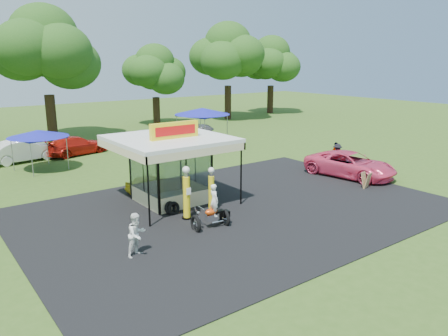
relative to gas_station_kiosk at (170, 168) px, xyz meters
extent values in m
plane|color=#35541A|center=(2.00, -4.99, -1.78)|extent=(120.00, 120.00, 0.00)
cube|color=black|center=(2.00, -2.99, -1.76)|extent=(20.00, 14.00, 0.04)
cube|color=white|center=(0.00, 0.01, -1.75)|extent=(3.00, 3.00, 0.06)
cube|color=white|center=(0.00, 0.01, 1.51)|extent=(5.40, 5.40, 0.18)
cube|color=yellow|center=(0.00, -0.49, 2.00)|extent=(2.60, 0.25, 0.80)
cube|color=red|center=(0.00, -0.62, 2.00)|extent=(2.21, 0.02, 0.45)
cylinder|color=black|center=(-2.55, -2.54, -0.18)|extent=(0.08, 0.08, 3.20)
cylinder|color=black|center=(2.55, -2.54, -0.18)|extent=(0.08, 0.08, 3.20)
cylinder|color=black|center=(-0.72, -2.67, -1.73)|extent=(0.47, 0.47, 0.11)
cylinder|color=yellow|center=(-0.72, -2.67, -0.72)|extent=(0.32, 0.32, 1.91)
cylinder|color=silver|center=(-0.72, -2.67, 0.34)|extent=(0.21, 0.21, 0.21)
sphere|color=white|center=(-0.72, -2.67, 0.55)|extent=(0.34, 0.34, 0.34)
cube|color=white|center=(-0.72, -2.87, -0.40)|extent=(0.23, 0.02, 0.32)
cylinder|color=black|center=(0.74, -2.55, -1.74)|extent=(0.41, 0.41, 0.09)
cylinder|color=yellow|center=(0.74, -2.55, -0.84)|extent=(0.28, 0.28, 1.69)
cylinder|color=silver|center=(0.74, -2.55, 0.10)|extent=(0.19, 0.19, 0.19)
sphere|color=white|center=(0.74, -2.55, 0.29)|extent=(0.30, 0.30, 0.30)
cube|color=white|center=(0.74, -2.72, -0.56)|extent=(0.21, 0.02, 0.28)
torus|color=black|center=(-1.20, -4.14, -1.46)|extent=(0.23, 0.82, 0.80)
torus|color=black|center=(0.23, -4.28, -1.46)|extent=(0.23, 0.82, 0.80)
cube|color=silver|center=(-0.44, -4.22, -1.30)|extent=(0.55, 0.32, 0.29)
ellipsoid|color=#E1480F|center=(-0.44, -4.22, -1.04)|extent=(0.61, 0.34, 0.29)
cube|color=black|center=(-0.10, -4.25, -1.09)|extent=(0.55, 0.30, 0.10)
cube|color=black|center=(0.26, -4.29, -1.26)|extent=(0.36, 0.36, 0.27)
cylinder|color=silver|center=(-1.06, -4.16, -1.11)|extent=(0.43, 0.10, 0.85)
cylinder|color=silver|center=(-0.91, -4.17, -0.78)|extent=(0.10, 0.58, 0.05)
sphere|color=silver|center=(-1.08, -4.16, -0.97)|extent=(0.15, 0.15, 0.15)
imported|color=white|center=(-0.30, -4.23, -0.54)|extent=(0.39, 0.56, 1.44)
torus|color=black|center=(-0.92, -1.81, -1.46)|extent=(0.67, 0.35, 0.66)
torus|color=black|center=(-1.03, -1.68, -1.46)|extent=(0.69, 0.43, 0.66)
cube|color=#593819|center=(10.01, -4.69, -1.31)|extent=(0.55, 0.34, 0.92)
cube|color=#593819|center=(10.01, -4.46, -1.31)|extent=(0.55, 0.34, 0.92)
imported|color=yellow|center=(0.00, 2.21, -1.30)|extent=(2.82, 1.13, 0.96)
imported|color=#ED406B|center=(11.41, -2.38, -1.00)|extent=(3.42, 5.94, 1.56)
imported|color=white|center=(-4.24, -4.84, -0.94)|extent=(0.98, 0.87, 1.68)
imported|color=black|center=(12.60, -0.39, -0.96)|extent=(1.22, 0.98, 1.65)
imported|color=gray|center=(13.11, 0.14, -0.98)|extent=(0.98, 0.48, 1.61)
imported|color=white|center=(-3.93, 14.24, -0.99)|extent=(5.03, 2.45, 1.59)
imported|color=#B7180E|center=(-0.14, 14.32, -1.07)|extent=(5.27, 3.17, 1.43)
imported|color=silver|center=(6.07, 13.61, -1.01)|extent=(4.86, 3.04, 1.54)
imported|color=#515154|center=(12.02, 17.15, -1.14)|extent=(4.83, 4.78, 1.29)
cylinder|color=gray|center=(-4.83, 12.11, -0.72)|extent=(0.05, 0.05, 2.13)
cylinder|color=gray|center=(-2.36, 12.11, -0.72)|extent=(0.05, 0.05, 2.13)
cylinder|color=gray|center=(-4.83, 9.64, -0.72)|extent=(0.05, 0.05, 2.13)
cylinder|color=gray|center=(-2.36, 9.64, -0.72)|extent=(0.05, 0.05, 2.13)
cube|color=#191DA6|center=(-3.59, 10.88, 0.40)|extent=(2.67, 2.67, 0.11)
cone|color=#191DA6|center=(-3.59, 10.88, 0.68)|extent=(3.84, 3.84, 0.44)
cylinder|color=gray|center=(8.13, 12.92, -0.50)|extent=(0.06, 0.06, 2.56)
cylinder|color=gray|center=(11.12, 12.92, -0.50)|extent=(0.06, 0.06, 2.56)
cylinder|color=gray|center=(8.13, 9.92, -0.50)|extent=(0.06, 0.06, 2.56)
cylinder|color=gray|center=(11.12, 9.92, -0.50)|extent=(0.06, 0.06, 2.56)
cube|color=#191DA6|center=(9.62, 11.42, 0.84)|extent=(3.19, 3.19, 0.13)
cone|color=#191DA6|center=(9.62, 11.42, 1.17)|extent=(4.60, 4.60, 0.53)
cylinder|color=black|center=(0.26, 21.75, 0.26)|extent=(0.87, 0.87, 4.08)
ellipsoid|color=#1D4E16|center=(0.26, 21.75, 5.56)|extent=(9.79, 9.79, 8.39)
cylinder|color=black|center=(12.17, 24.26, -0.23)|extent=(0.77, 0.77, 3.10)
ellipsoid|color=#1D4E16|center=(12.17, 24.26, 3.72)|extent=(7.23, 7.23, 6.20)
cylinder|color=black|center=(21.66, 23.73, 0.24)|extent=(0.81, 0.81, 4.05)
ellipsoid|color=#1D4E16|center=(21.66, 23.73, 5.41)|extent=(9.44, 9.44, 8.10)
cylinder|color=black|center=(30.11, 25.33, 0.06)|extent=(0.83, 0.83, 3.69)
ellipsoid|color=#1D4E16|center=(30.11, 25.33, 4.68)|extent=(8.32, 8.32, 7.13)
camera|label=1|loc=(-10.64, -18.82, 5.35)|focal=35.00mm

